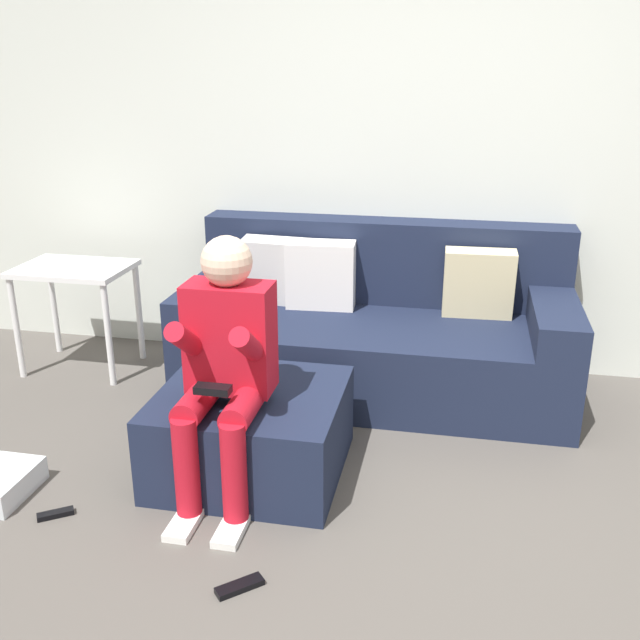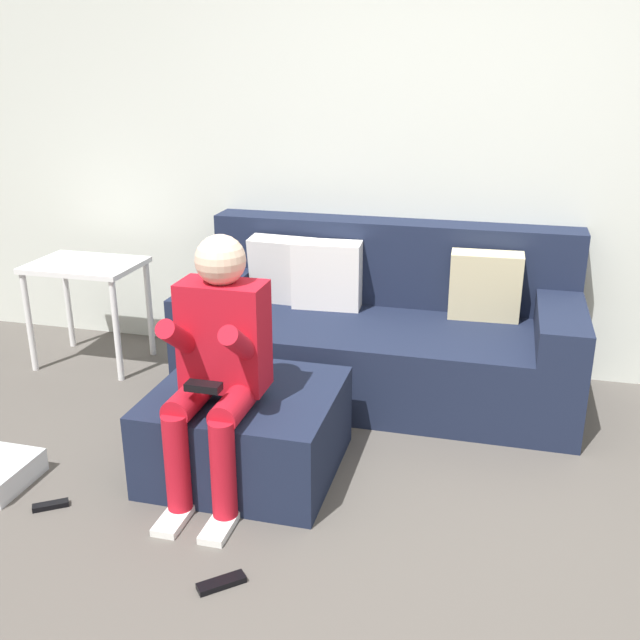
{
  "view_description": "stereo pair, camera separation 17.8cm",
  "coord_description": "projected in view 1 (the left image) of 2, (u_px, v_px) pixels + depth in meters",
  "views": [
    {
      "loc": [
        0.16,
        -2.13,
        1.72
      ],
      "look_at": [
        -0.48,
        1.03,
        0.56
      ],
      "focal_mm": 40.5,
      "sensor_mm": 36.0,
      "label": 1
    },
    {
      "loc": [
        0.33,
        -2.09,
        1.72
      ],
      "look_at": [
        -0.48,
        1.03,
        0.56
      ],
      "focal_mm": 40.5,
      "sensor_mm": 36.0,
      "label": 2
    }
  ],
  "objects": [
    {
      "name": "ground_plane",
      "position": [
        394.0,
        573.0,
        2.58
      ],
      "size": [
        8.04,
        8.04,
        0.0
      ],
      "primitive_type": "plane",
      "color": "#544F49"
    },
    {
      "name": "wall_back",
      "position": [
        439.0,
        147.0,
        4.0
      ],
      "size": [
        6.18,
        0.1,
        2.54
      ],
      "primitive_type": "cube",
      "color": "silver",
      "rests_on": "ground_plane"
    },
    {
      "name": "couch_sectional",
      "position": [
        376.0,
        329.0,
        3.97
      ],
      "size": [
        2.06,
        0.91,
        0.88
      ],
      "color": "#192138",
      "rests_on": "ground_plane"
    },
    {
      "name": "ottoman",
      "position": [
        251.0,
        432.0,
        3.16
      ],
      "size": [
        0.79,
        0.74,
        0.38
      ],
      "primitive_type": "cube",
      "color": "#192138",
      "rests_on": "ground_plane"
    },
    {
      "name": "person_seated",
      "position": [
        224.0,
        358.0,
        2.87
      ],
      "size": [
        0.35,
        0.58,
        1.09
      ],
      "color": "red",
      "rests_on": "ground_plane"
    },
    {
      "name": "side_table",
      "position": [
        75.0,
        283.0,
        4.13
      ],
      "size": [
        0.62,
        0.45,
        0.62
      ],
      "color": "white",
      "rests_on": "ground_plane"
    },
    {
      "name": "remote_near_ottoman",
      "position": [
        240.0,
        586.0,
        2.49
      ],
      "size": [
        0.16,
        0.15,
        0.02
      ],
      "primitive_type": "cube",
      "rotation": [
        0.0,
        0.0,
        0.73
      ],
      "color": "black",
      "rests_on": "ground_plane"
    },
    {
      "name": "remote_by_storage_bin",
      "position": [
        56.0,
        514.0,
        2.89
      ],
      "size": [
        0.14,
        0.11,
        0.02
      ],
      "primitive_type": "cube",
      "rotation": [
        0.0,
        0.0,
        0.6
      ],
      "color": "black",
      "rests_on": "ground_plane"
    }
  ]
}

